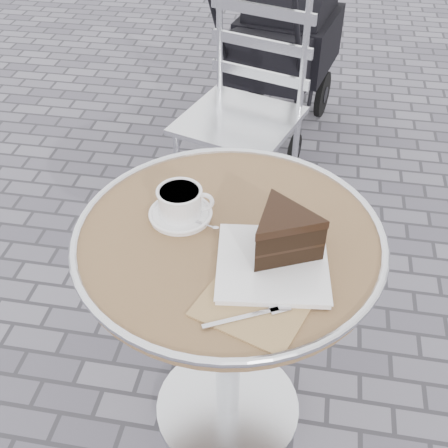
% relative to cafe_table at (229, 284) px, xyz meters
% --- Properties ---
extents(ground, '(80.00, 80.00, 0.00)m').
position_rel_cafe_table_xyz_m(ground, '(0.00, 0.00, -0.57)').
color(ground, slate).
rests_on(ground, ground).
extents(cafe_table, '(0.72, 0.72, 0.74)m').
position_rel_cafe_table_xyz_m(cafe_table, '(0.00, 0.00, 0.00)').
color(cafe_table, silver).
rests_on(cafe_table, ground).
extents(cappuccino_set, '(0.17, 0.15, 0.07)m').
position_rel_cafe_table_xyz_m(cappuccino_set, '(-0.12, 0.04, 0.20)').
color(cappuccino_set, white).
rests_on(cappuccino_set, cafe_table).
extents(cake_plate_set, '(0.28, 0.36, 0.12)m').
position_rel_cafe_table_xyz_m(cake_plate_set, '(0.12, -0.07, 0.22)').
color(cake_plate_set, '#9F7A57').
rests_on(cake_plate_set, cafe_table).
extents(bistro_chair, '(0.53, 0.53, 0.93)m').
position_rel_cafe_table_xyz_m(bistro_chair, '(-0.09, 1.03, 0.01)').
color(bistro_chair, silver).
rests_on(bistro_chair, ground).
extents(baby_stroller, '(0.57, 0.94, 0.92)m').
position_rel_cafe_table_xyz_m(baby_stroller, '(-0.03, 1.75, -0.15)').
color(baby_stroller, black).
rests_on(baby_stroller, ground).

